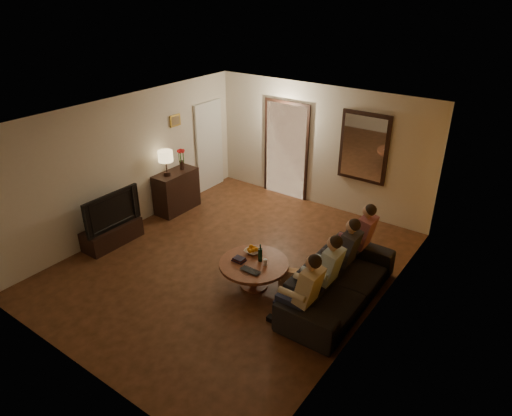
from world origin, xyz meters
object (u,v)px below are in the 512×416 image
Objects in this scene: wine_bottle at (260,252)px; dresser at (177,191)px; sofa at (339,282)px; tv at (108,209)px; tv_stand at (112,234)px; person_d at (360,241)px; dog at (293,277)px; laptop at (249,272)px; person_b at (325,275)px; bowl at (253,251)px; person_a at (304,296)px; person_c at (343,257)px; table_lamp at (166,163)px; coffee_table at (254,274)px.

dresser is at bearing 158.69° from wine_bottle.
tv is at bearing 101.39° from sofa.
tv_stand is 0.93× the size of person_d.
dog reaches higher than laptop.
tv reaches higher than sofa.
person_b is 1.00× the size of person_d.
wine_bottle is at bearing -21.31° from dresser.
person_d reaches higher than wine_bottle.
sofa is at bearing 71.57° from person_b.
dog is at bearing 0.09° from bowl.
laptop is (3.05, 0.17, -0.25)m from tv.
person_a reaches higher than sofa.
tv is at bearing -163.78° from person_c.
sofa reaches higher than laptop.
tv is 3.58× the size of laptop.
table_lamp reaches higher than sofa.
tv_stand is (0.00, -1.72, -0.25)m from dresser.
person_c is at bearing -4.18° from table_lamp.
dresser is at bearing 164.78° from person_b.
person_b is at bearing 2.45° from wine_bottle.
person_a is at bearing 173.02° from sofa.
tv is 3.02m from coffee_table.
sofa is (4.22, 0.90, -0.37)m from tv.
sofa is at bearing 19.39° from coffee_table.
tv is (0.00, -1.50, -0.42)m from table_lamp.
dog is (-0.58, 0.67, -0.32)m from person_a.
laptop is (3.05, 0.17, 0.28)m from tv_stand.
person_b is at bearing -12.34° from table_lamp.
bowl is (-0.77, -0.00, 0.20)m from dog.
wine_bottle is (3.00, 0.55, 0.42)m from tv_stand.
person_c reaches higher than dog.
person_b reaches higher than bowl.
tv_stand is 3.08m from wine_bottle.
bowl is at bearing 176.95° from person_b.
person_b is at bearing -90.00° from person_d.
dresser is 0.87× the size of tv_stand.
sofa is 1.96× the size of person_c.
person_a is 1.25m from wine_bottle.
wine_bottle reaches higher than laptop.
tv is 3.63m from dog.
person_b is (4.12, 0.60, -0.11)m from tv.
tv is at bearing 179.98° from person_a.
table_lamp is 0.45× the size of person_d.
sofa is 7.57× the size of wine_bottle.
dresser is 3.22m from wine_bottle.
coffee_table is (-1.17, -1.35, -0.38)m from person_d.
table_lamp is (0.00, -0.22, 0.70)m from dresser.
person_b is (4.12, 0.60, 0.41)m from tv_stand.
tv_stand is at bearing -90.00° from dresser.
wine_bottle is (-1.12, 0.55, 0.01)m from person_a.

